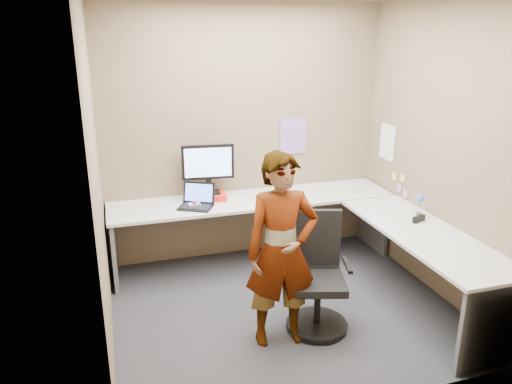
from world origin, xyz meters
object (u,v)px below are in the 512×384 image
object	(u,v)px
desk	(314,227)
person	(282,251)
monitor	(208,165)
office_chair	(317,283)

from	to	relation	value
desk	person	size ratio (longest dim) A/B	1.90
desk	monitor	xyz separation A→B (m)	(-0.88, 0.72, 0.51)
desk	monitor	distance (m)	1.24
monitor	person	distance (m)	1.59
desk	office_chair	world-z (taller)	office_chair
monitor	office_chair	world-z (taller)	monitor
desk	person	distance (m)	1.04
desk	monitor	size ratio (longest dim) A/B	5.59
office_chair	monitor	bearing A→B (deg)	128.77
desk	office_chair	bearing A→B (deg)	-110.37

